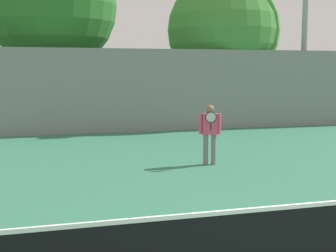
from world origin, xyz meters
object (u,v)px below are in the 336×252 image
object	(u,v)px
tennis_player	(210,131)
tree_green_broad	(223,31)
tree_green_tall	(52,6)
tennis_net	(288,247)

from	to	relation	value
tennis_player	tree_green_broad	world-z (taller)	tree_green_broad
tree_green_tall	tree_green_broad	size ratio (longest dim) A/B	1.16
tennis_net	tree_green_broad	bearing A→B (deg)	70.30
tennis_net	tree_green_tall	world-z (taller)	tree_green_tall
tennis_net	tennis_player	size ratio (longest dim) A/B	6.36
tennis_player	tree_green_tall	distance (m)	12.00
tree_green_tall	tennis_net	bearing A→B (deg)	-83.32
tree_green_broad	tree_green_tall	bearing A→B (deg)	175.74
tennis_net	tree_green_broad	distance (m)	18.60
tree_green_broad	tennis_net	bearing A→B (deg)	-109.70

